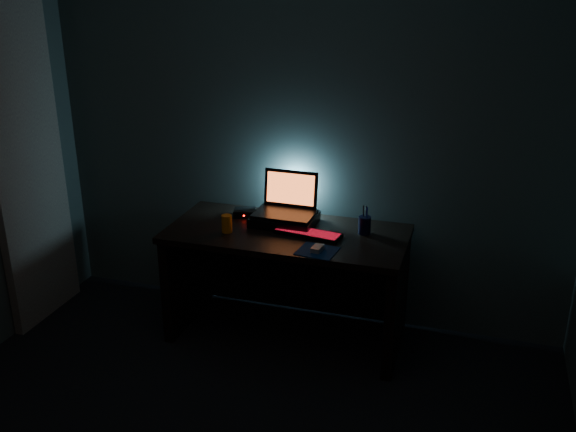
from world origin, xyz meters
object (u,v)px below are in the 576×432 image
at_px(router, 245,213).
at_px(pen_cup, 365,225).
at_px(keyboard, 308,233).
at_px(juice_glass, 227,224).
at_px(laptop, 287,204).
at_px(mouse, 317,248).

bearing_deg(router, pen_cup, -19.91).
xyz_separation_m(keyboard, juice_glass, (-0.50, -0.10, 0.04)).
xyz_separation_m(laptop, juice_glass, (-0.30, -0.29, -0.06)).
distance_m(pen_cup, router, 0.82).
height_order(keyboard, juice_glass, juice_glass).
height_order(mouse, juice_glass, juice_glass).
relative_size(mouse, router, 0.55).
height_order(laptop, juice_glass, laptop).
xyz_separation_m(keyboard, mouse, (0.12, -0.22, 0.00)).
bearing_deg(laptop, router, -179.36).
bearing_deg(router, mouse, -49.51).
relative_size(keyboard, router, 2.63).
bearing_deg(keyboard, router, 166.94).
xyz_separation_m(laptop, pen_cup, (0.52, -0.06, -0.07)).
bearing_deg(keyboard, juice_glass, -160.19).
bearing_deg(pen_cup, keyboard, -158.13).
xyz_separation_m(mouse, pen_cup, (0.21, 0.35, 0.04)).
relative_size(laptop, pen_cup, 3.50).
height_order(pen_cup, juice_glass, juice_glass).
distance_m(keyboard, mouse, 0.24).
distance_m(laptop, juice_glass, 0.42).
distance_m(mouse, router, 0.73).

